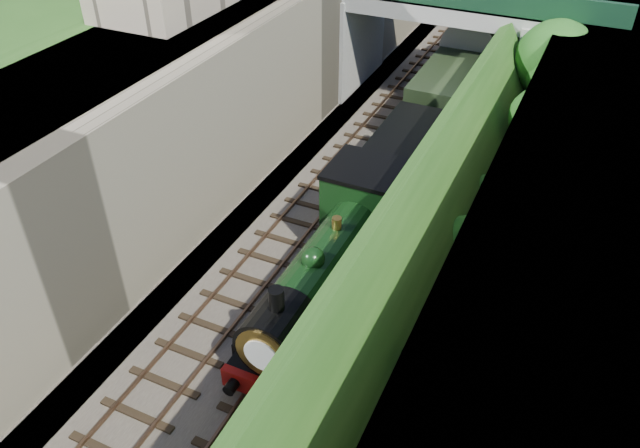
{
  "coord_description": "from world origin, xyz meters",
  "views": [
    {
      "loc": [
        7.54,
        -8.52,
        15.4
      ],
      "look_at": [
        0.0,
        7.66,
        2.21
      ],
      "focal_mm": 35.0,
      "sensor_mm": 36.0,
      "label": 1
    }
  ],
  "objects_px": {
    "road_bridge": "(468,32)",
    "tree": "(558,63)",
    "tender": "(404,168)",
    "locomotive": "(334,264)"
  },
  "relations": [
    {
      "from": "road_bridge",
      "to": "tender",
      "type": "relative_size",
      "value": 2.67
    },
    {
      "from": "road_bridge",
      "to": "tender",
      "type": "xyz_separation_m",
      "value": [
        0.26,
        -10.43,
        -2.46
      ]
    },
    {
      "from": "road_bridge",
      "to": "tree",
      "type": "bearing_deg",
      "value": -37.38
    },
    {
      "from": "tree",
      "to": "tender",
      "type": "xyz_separation_m",
      "value": [
        -4.71,
        -6.64,
        -3.03
      ]
    },
    {
      "from": "locomotive",
      "to": "tender",
      "type": "relative_size",
      "value": 1.7
    },
    {
      "from": "tree",
      "to": "locomotive",
      "type": "bearing_deg",
      "value": -108.61
    },
    {
      "from": "road_bridge",
      "to": "locomotive",
      "type": "height_order",
      "value": "road_bridge"
    },
    {
      "from": "road_bridge",
      "to": "tree",
      "type": "height_order",
      "value": "road_bridge"
    },
    {
      "from": "locomotive",
      "to": "tender",
      "type": "distance_m",
      "value": 7.37
    },
    {
      "from": "tree",
      "to": "tender",
      "type": "height_order",
      "value": "tree"
    }
  ]
}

